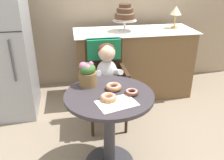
% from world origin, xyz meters
% --- Properties ---
extents(cafe_table, '(0.72, 0.72, 0.72)m').
position_xyz_m(cafe_table, '(0.00, 0.00, 0.51)').
color(cafe_table, '#332D33').
rests_on(cafe_table, ground).
extents(wicker_chair, '(0.42, 0.45, 0.95)m').
position_xyz_m(wicker_chair, '(0.07, 0.70, 0.64)').
color(wicker_chair, '#332114').
rests_on(wicker_chair, ground).
extents(seated_child, '(0.27, 0.32, 0.73)m').
position_xyz_m(seated_child, '(0.07, 0.54, 0.68)').
color(seated_child, silver).
rests_on(seated_child, ground).
extents(paper_napkin, '(0.33, 0.27, 0.00)m').
position_xyz_m(paper_napkin, '(0.03, -0.16, 0.72)').
color(paper_napkin, white).
rests_on(paper_napkin, cafe_table).
extents(donut_front, '(0.13, 0.13, 0.04)m').
position_xyz_m(donut_front, '(-0.02, -0.09, 0.74)').
color(donut_front, '#AD7542').
rests_on(donut_front, cafe_table).
extents(donut_mid, '(0.11, 0.11, 0.04)m').
position_xyz_m(donut_mid, '(0.18, -0.04, 0.74)').
color(donut_mid, '#4C2D19').
rests_on(donut_mid, cafe_table).
extents(donut_side, '(0.13, 0.13, 0.04)m').
position_xyz_m(donut_side, '(0.05, 0.07, 0.74)').
color(donut_side, '#936033').
rests_on(donut_side, cafe_table).
extents(flower_vase, '(0.15, 0.15, 0.21)m').
position_xyz_m(flower_vase, '(-0.15, 0.19, 0.83)').
color(flower_vase, brown).
rests_on(flower_vase, cafe_table).
extents(display_counter, '(1.56, 0.62, 0.90)m').
position_xyz_m(display_counter, '(0.55, 1.30, 0.45)').
color(display_counter, brown).
rests_on(display_counter, ground).
extents(tiered_cake_stand, '(0.30, 0.30, 0.33)m').
position_xyz_m(tiered_cake_stand, '(0.41, 1.30, 1.10)').
color(tiered_cake_stand, silver).
rests_on(tiered_cake_stand, display_counter).
extents(table_lamp, '(0.15, 0.15, 0.28)m').
position_xyz_m(table_lamp, '(1.11, 1.35, 1.12)').
color(table_lamp, '#B28C47').
rests_on(table_lamp, display_counter).
extents(refrigerator, '(0.64, 0.63, 1.70)m').
position_xyz_m(refrigerator, '(-1.05, 1.10, 0.85)').
color(refrigerator, '#9EA0A5').
rests_on(refrigerator, ground).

